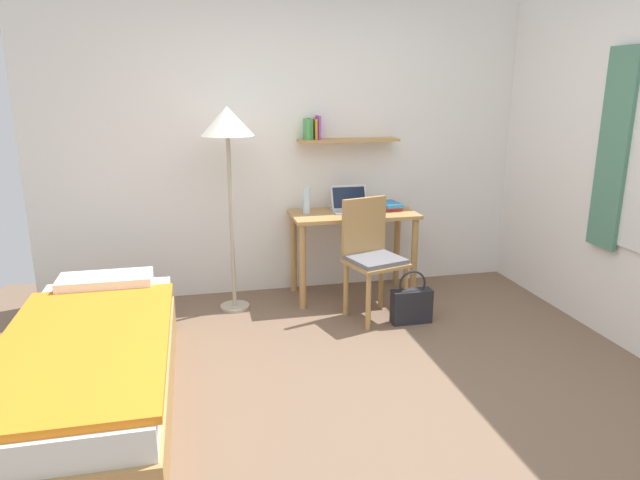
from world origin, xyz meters
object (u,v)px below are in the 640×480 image
Objects in this scene: water_bottle at (307,201)px; handbag at (411,305)px; desk at (353,229)px; laptop at (350,204)px; standing_lamp at (228,132)px; bed at (91,370)px; book_stack at (390,206)px; desk_chair at (371,253)px.

water_bottle is 1.22m from handbag.
laptop reaches higher than desk.
desk is at bearing 4.71° from standing_lamp.
bed is 1.90× the size of desk.
bed is at bearing -123.67° from standing_lamp.
water_bottle is at bearing -178.91° from book_stack.
desk is at bearing 91.68° from desk_chair.
desk is 0.65× the size of standing_lamp.
desk_chair is 1.45m from standing_lamp.
standing_lamp is 7.34× the size of water_bottle.
desk is 0.49m from desk_chair.
water_bottle is at bearing 128.03° from desk_chair.
desk_chair is 4.23× the size of water_bottle.
standing_lamp is 1.94m from handbag.
bed is 2.34m from handbag.
standing_lamp is 1.54m from book_stack.
bed is at bearing -141.91° from laptop.
water_bottle reaches higher than desk.
bed is 2.15× the size of desk_chair.
laptop is at bearing 177.61° from book_stack.
water_bottle is 0.53× the size of handbag.
desk is 4.23× the size of book_stack.
water_bottle is (1.54, 1.48, 0.61)m from bed.
laptop is (1.02, 0.16, -0.64)m from standing_lamp.
bed is at bearing -161.29° from handbag.
book_stack is 0.59× the size of handbag.
book_stack reaches higher than desk.
standing_lamp is 0.88m from water_bottle.
desk_chair is at bearing -122.01° from book_stack.
handbag is at bearing -24.54° from standing_lamp.
desk_chair is at bearing -20.69° from standing_lamp.
desk is 0.40m from book_stack.
bed is 2.78m from book_stack.
book_stack is (0.75, 0.01, -0.08)m from water_bottle.
laptop is at bearing 38.09° from bed.
desk_chair is (1.95, 0.95, 0.28)m from bed.
bed is 4.77× the size of handbag.
water_bottle is at bearing 173.78° from desk.
laptop is at bearing 4.31° from water_bottle.
laptop reaches higher than book_stack.
desk is 1.34m from standing_lamp.
handbag is at bearing -67.65° from desk.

